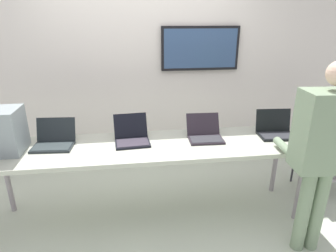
{
  "coord_description": "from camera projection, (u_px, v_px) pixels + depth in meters",
  "views": [
    {
      "loc": [
        -0.15,
        -2.46,
        1.91
      ],
      "look_at": [
        0.17,
        -0.01,
        0.97
      ],
      "focal_mm": 30.58,
      "sensor_mm": 36.0,
      "label": 1
    }
  ],
  "objects": [
    {
      "name": "laptop_station_0",
      "position": [
        54.0,
        140.0,
        2.66
      ],
      "size": [
        0.38,
        0.33,
        0.23
      ],
      "color": "#1F2629",
      "rests_on": "workbench"
    },
    {
      "name": "equipment_box",
      "position": [
        0.0,
        131.0,
        2.49
      ],
      "size": [
        0.37,
        0.34,
        0.39
      ],
      "color": "gray",
      "rests_on": "workbench"
    },
    {
      "name": "paper_sheet",
      "position": [
        253.0,
        147.0,
        2.65
      ],
      "size": [
        0.23,
        0.31,
        0.0
      ],
      "color": "white",
      "rests_on": "workbench"
    },
    {
      "name": "laptop_station_3",
      "position": [
        276.0,
        130.0,
        2.9
      ],
      "size": [
        0.38,
        0.31,
        0.25
      ],
      "color": "black",
      "rests_on": "workbench"
    },
    {
      "name": "laptop_station_1",
      "position": [
        132.0,
        136.0,
        2.75
      ],
      "size": [
        0.35,
        0.36,
        0.24
      ],
      "color": "black",
      "rests_on": "workbench"
    },
    {
      "name": "back_wall",
      "position": [
        144.0,
        65.0,
        3.54
      ],
      "size": [
        8.0,
        0.11,
        2.72
      ],
      "color": "silver",
      "rests_on": "ground"
    },
    {
      "name": "laptop_station_2",
      "position": [
        205.0,
        133.0,
        2.82
      ],
      "size": [
        0.34,
        0.34,
        0.22
      ],
      "color": "#28212A",
      "rests_on": "workbench"
    },
    {
      "name": "workbench",
      "position": [
        150.0,
        150.0,
        2.71
      ],
      "size": [
        3.08,
        0.7,
        0.79
      ],
      "color": "#AEB29F",
      "rests_on": "ground"
    },
    {
      "name": "storage_cart",
      "position": [
        327.0,
        155.0,
        3.25
      ],
      "size": [
        0.56,
        0.44,
        0.68
      ],
      "color": "gray",
      "rests_on": "ground"
    },
    {
      "name": "ground",
      "position": [
        152.0,
        215.0,
        2.98
      ],
      "size": [
        8.0,
        8.0,
        0.04
      ],
      "primitive_type": "cube",
      "color": "beige"
    },
    {
      "name": "person",
      "position": [
        324.0,
        145.0,
        2.21
      ],
      "size": [
        0.46,
        0.61,
        1.64
      ],
      "color": "gray",
      "rests_on": "ground"
    }
  ]
}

